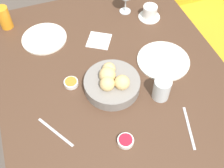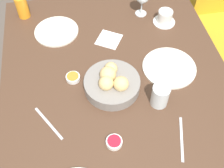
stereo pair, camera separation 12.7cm
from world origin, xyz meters
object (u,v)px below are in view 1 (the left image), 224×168
(plate_near_left, at_px, (44,38))
(plate_far_center, at_px, (163,61))
(knife_silver, at_px, (189,128))
(jam_bowl_honey, at_px, (71,83))
(bread_basket, at_px, (112,83))
(water_tumbler, at_px, (162,89))
(coffee_cup, at_px, (150,13))
(fork_silver, at_px, (56,132))
(napkin, at_px, (99,41))
(juice_glass, at_px, (4,18))
(jam_bowl_berry, at_px, (126,141))

(plate_near_left, relative_size, plate_far_center, 0.91)
(knife_silver, bearing_deg, plate_far_center, 170.57)
(jam_bowl_honey, height_order, knife_silver, jam_bowl_honey)
(bread_basket, xyz_separation_m, jam_bowl_honey, (-0.08, -0.17, -0.03))
(water_tumbler, relative_size, coffee_cup, 0.88)
(water_tumbler, distance_m, fork_silver, 0.49)
(coffee_cup, height_order, jam_bowl_honey, coffee_cup)
(water_tumbler, bearing_deg, jam_bowl_honey, -118.88)
(jam_bowl_honey, bearing_deg, plate_near_left, -170.40)
(napkin, bearing_deg, jam_bowl_honey, -42.62)
(water_tumbler, height_order, jam_bowl_honey, water_tumbler)
(plate_near_left, bearing_deg, juice_glass, -134.18)
(plate_far_center, xyz_separation_m, coffee_cup, (-0.33, 0.07, 0.03))
(plate_far_center, distance_m, water_tumbler, 0.22)
(coffee_cup, xyz_separation_m, fork_silver, (0.53, -0.66, -0.03))
(plate_far_center, distance_m, knife_silver, 0.38)
(coffee_cup, height_order, napkin, coffee_cup)
(coffee_cup, xyz_separation_m, knife_silver, (0.70, -0.13, -0.03))
(jam_bowl_honey, bearing_deg, juice_glass, -155.70)
(bread_basket, relative_size, water_tumbler, 2.38)
(juice_glass, distance_m, jam_bowl_berry, 0.93)
(bread_basket, bearing_deg, napkin, 172.71)
(juice_glass, relative_size, knife_silver, 0.64)
(plate_near_left, distance_m, napkin, 0.29)
(coffee_cup, bearing_deg, napkin, -75.85)
(jam_bowl_honey, relative_size, napkin, 0.42)
(juice_glass, height_order, napkin, juice_glass)
(juice_glass, height_order, fork_silver, juice_glass)
(knife_silver, bearing_deg, napkin, -162.50)
(plate_far_center, distance_m, jam_bowl_honey, 0.47)
(jam_bowl_honey, xyz_separation_m, knife_silver, (0.39, 0.40, -0.01))
(water_tumbler, bearing_deg, juice_glass, -140.09)
(plate_near_left, relative_size, water_tumbler, 2.20)
(jam_bowl_berry, bearing_deg, knife_silver, 83.91)
(knife_silver, bearing_deg, fork_silver, -107.58)
(plate_far_center, distance_m, coffee_cup, 0.34)
(juice_glass, bearing_deg, coffee_cup, 75.83)
(jam_bowl_berry, height_order, fork_silver, jam_bowl_berry)
(bread_basket, height_order, jam_bowl_honey, bread_basket)
(plate_near_left, relative_size, napkin, 1.47)
(bread_basket, height_order, fork_silver, bread_basket)
(plate_far_center, distance_m, juice_glass, 0.87)
(coffee_cup, distance_m, fork_silver, 0.85)
(juice_glass, relative_size, jam_bowl_honey, 1.87)
(plate_near_left, distance_m, fork_silver, 0.56)
(bread_basket, relative_size, jam_bowl_berry, 3.81)
(bread_basket, height_order, jam_bowl_berry, bread_basket)
(plate_near_left, xyz_separation_m, coffee_cup, (0.03, 0.59, 0.03))
(jam_bowl_honey, bearing_deg, bread_basket, 64.13)
(plate_near_left, bearing_deg, coffee_cup, 87.36)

